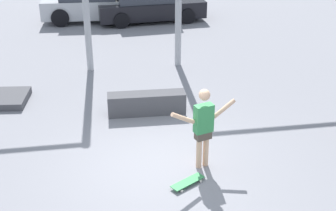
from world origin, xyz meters
name	(u,v)px	position (x,y,z in m)	size (l,w,h in m)	color
ground_plane	(162,166)	(0.00, 0.00, 0.00)	(36.00, 36.00, 0.00)	gray
skateboarder	(203,124)	(0.82, -0.14, 0.99)	(1.42, 0.51, 1.75)	#DBAD89
skateboard	(188,182)	(0.40, -0.73, 0.06)	(0.74, 0.56, 0.08)	#338C4C
grind_box	(147,103)	(-0.01, 2.48, 0.27)	(1.96, 0.45, 0.55)	#47474C
parked_car_silver	(92,4)	(-1.21, 11.46, 0.71)	(4.22, 2.13, 1.46)	#B7BABF
parked_car_black	(149,4)	(1.15, 11.08, 0.69)	(4.52, 2.21, 1.44)	black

